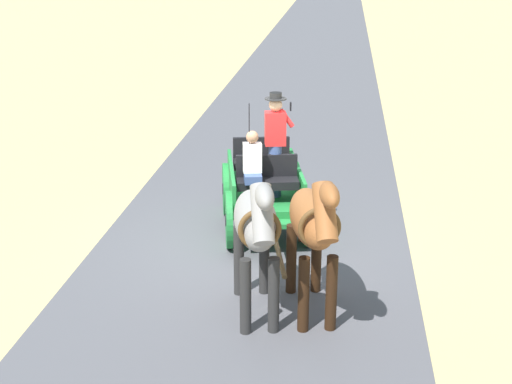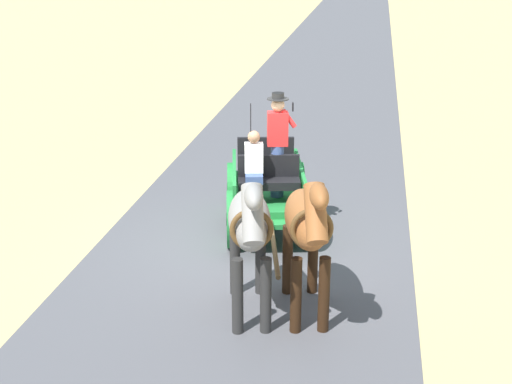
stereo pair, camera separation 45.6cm
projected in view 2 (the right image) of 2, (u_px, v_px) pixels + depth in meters
The scene contains 5 objects.
ground_plane at pixel (254, 244), 12.10m from camera, with size 200.00×200.00×0.00m, color tan.
road_surface at pixel (254, 244), 12.10m from camera, with size 5.22×160.00×0.01m, color #4C4C51.
horse_drawn_carriage at pixel (268, 186), 12.42m from camera, with size 1.86×4.51×2.50m.
horse_near_side at pixel (307, 225), 9.40m from camera, with size 0.89×2.15×2.21m.
horse_off_side at pixel (250, 226), 9.38m from camera, with size 0.89×2.15×2.21m.
Camera 2 is at (-1.85, 10.95, 4.89)m, focal length 50.49 mm.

